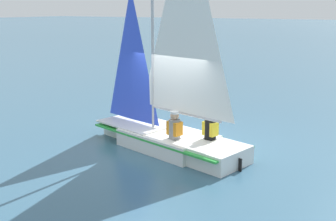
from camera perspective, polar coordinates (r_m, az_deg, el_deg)
name	(u,v)px	position (r m, az deg, el deg)	size (l,w,h in m)	color
ground_plane	(168,148)	(11.42, 0.00, -5.14)	(260.00, 260.00, 0.00)	#38607A
sailboat_main	(169,117)	(11.14, 0.14, -0.90)	(2.60, 4.75, 6.20)	white
sailor_helm	(175,132)	(10.70, 0.89, -2.90)	(0.36, 0.39, 1.16)	black
sailor_crew	(210,132)	(10.72, 5.74, -2.94)	(0.36, 0.39, 1.16)	black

